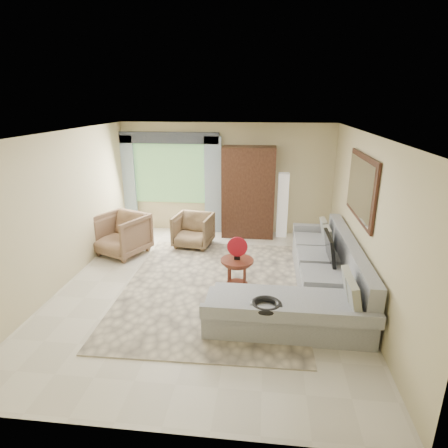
# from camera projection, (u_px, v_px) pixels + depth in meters

# --- Properties ---
(ground) EXTENTS (6.00, 6.00, 0.00)m
(ground) POSITION_uv_depth(u_px,v_px,m) (207.00, 287.00, 6.48)
(ground) COLOR silver
(ground) RESTS_ON ground
(area_rug) EXTENTS (3.06, 4.05, 0.02)m
(area_rug) POSITION_uv_depth(u_px,v_px,m) (213.00, 286.00, 6.49)
(area_rug) COLOR beige
(area_rug) RESTS_ON ground
(sectional_sofa) EXTENTS (2.30, 3.46, 0.90)m
(sectional_sofa) POSITION_uv_depth(u_px,v_px,m) (315.00, 283.00, 6.03)
(sectional_sofa) COLOR #A8ABB1
(sectional_sofa) RESTS_ON ground
(tv_screen) EXTENTS (0.14, 0.74, 0.48)m
(tv_screen) POSITION_uv_depth(u_px,v_px,m) (330.00, 248.00, 6.27)
(tv_screen) COLOR black
(tv_screen) RESTS_ON sectional_sofa
(garden_hose) EXTENTS (0.43, 0.43, 0.09)m
(garden_hose) POSITION_uv_depth(u_px,v_px,m) (266.00, 305.00, 4.87)
(garden_hose) COLOR black
(garden_hose) RESTS_ON sectional_sofa
(coffee_table) EXTENTS (0.55, 0.55, 0.55)m
(coffee_table) POSITION_uv_depth(u_px,v_px,m) (237.00, 274.00, 6.32)
(coffee_table) COLOR #4C1B14
(coffee_table) RESTS_ON ground
(red_disc) EXTENTS (0.34, 0.03, 0.34)m
(red_disc) POSITION_uv_depth(u_px,v_px,m) (237.00, 247.00, 6.16)
(red_disc) COLOR #A0101B
(red_disc) RESTS_ON coffee_table
(armchair_left) EXTENTS (1.22, 1.24, 0.86)m
(armchair_left) POSITION_uv_depth(u_px,v_px,m) (122.00, 234.00, 7.76)
(armchair_left) COLOR brown
(armchair_left) RESTS_ON ground
(armchair_right) EXTENTS (0.88, 0.90, 0.73)m
(armchair_right) POSITION_uv_depth(u_px,v_px,m) (193.00, 230.00, 8.20)
(armchair_right) COLOR olive
(armchair_right) RESTS_ON ground
(potted_plant) EXTENTS (0.59, 0.55, 0.55)m
(potted_plant) POSITION_uv_depth(u_px,v_px,m) (124.00, 223.00, 8.95)
(potted_plant) COLOR #999999
(potted_plant) RESTS_ON ground
(armoire) EXTENTS (1.20, 0.55, 2.10)m
(armoire) POSITION_uv_depth(u_px,v_px,m) (248.00, 192.00, 8.65)
(armoire) COLOR black
(armoire) RESTS_ON ground
(floor_lamp) EXTENTS (0.24, 0.24, 1.50)m
(floor_lamp) POSITION_uv_depth(u_px,v_px,m) (283.00, 205.00, 8.72)
(floor_lamp) COLOR silver
(floor_lamp) RESTS_ON ground
(window) EXTENTS (1.80, 0.04, 1.40)m
(window) POSITION_uv_depth(u_px,v_px,m) (170.00, 174.00, 8.98)
(window) COLOR #669E59
(window) RESTS_ON wall_back
(curtain_left) EXTENTS (0.40, 0.08, 2.30)m
(curtain_left) POSITION_uv_depth(u_px,v_px,m) (127.00, 184.00, 9.08)
(curtain_left) COLOR #9EB7CC
(curtain_left) RESTS_ON ground
(curtain_right) EXTENTS (0.40, 0.08, 2.30)m
(curtain_right) POSITION_uv_depth(u_px,v_px,m) (213.00, 186.00, 8.86)
(curtain_right) COLOR #9EB7CC
(curtain_right) RESTS_ON ground
(valance) EXTENTS (2.40, 0.12, 0.26)m
(valance) POSITION_uv_depth(u_px,v_px,m) (168.00, 138.00, 8.64)
(valance) COLOR #1E232D
(valance) RESTS_ON wall_back
(wall_mirror) EXTENTS (0.05, 1.70, 1.05)m
(wall_mirror) POSITION_uv_depth(u_px,v_px,m) (361.00, 188.00, 5.99)
(wall_mirror) COLOR black
(wall_mirror) RESTS_ON wall_right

